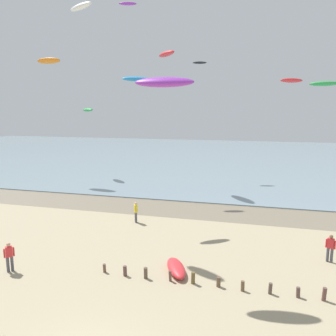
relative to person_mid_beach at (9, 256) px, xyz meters
The scene contains 17 objects.
wet_sand_strip 16.03m from the person_mid_beach, 61.82° to the left, with size 120.00×5.17×0.01m, color #7A6D59.
sea 52.25m from the person_mid_beach, 81.68° to the left, with size 160.00×70.00×0.10m, color gray.
groyne_mid 15.09m from the person_mid_beach, ahead, with size 19.22×0.37×0.67m.
person_mid_beach is the anchor object (origin of this frame).
person_left_flank 10.45m from the person_mid_beach, 67.58° to the left, with size 0.37×0.51×1.71m.
person_far_down_beach 18.62m from the person_mid_beach, 18.31° to the left, with size 0.53×0.35×1.71m.
grounded_kite 9.38m from the person_mid_beach, 14.15° to the left, with size 2.50×0.90×0.50m, color red.
kite_aloft_1 34.27m from the person_mid_beach, 79.75° to the left, with size 1.88×0.60×0.30m, color black.
kite_aloft_3 29.25m from the person_mid_beach, 108.62° to the left, with size 2.96×0.95×0.47m, color green.
kite_aloft_4 39.11m from the person_mid_beach, 55.74° to the left, with size 3.50×1.12×0.56m, color green.
kite_aloft_5 27.87m from the person_mid_beach, 83.16° to the left, with size 3.55×1.14×0.57m, color red.
kite_aloft_6 28.98m from the person_mid_beach, 52.45° to the left, with size 2.51×0.80×0.40m, color red.
kite_aloft_7 28.80m from the person_mid_beach, 92.28° to the left, with size 1.91×0.61×0.30m, color purple.
kite_aloft_8 17.05m from the person_mid_beach, 83.30° to the left, with size 2.50×0.80×0.40m, color white.
kite_aloft_9 12.93m from the person_mid_beach, 18.75° to the left, with size 3.19×1.02×0.51m, color purple.
kite_aloft_10 15.62m from the person_mid_beach, 71.09° to the left, with size 2.29×0.73×0.37m, color #2384D1.
kite_aloft_11 30.23m from the person_mid_beach, 117.99° to the left, with size 3.54×1.13×0.57m, color orange.
Camera 1 is at (5.48, -8.49, 8.95)m, focal length 35.46 mm.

